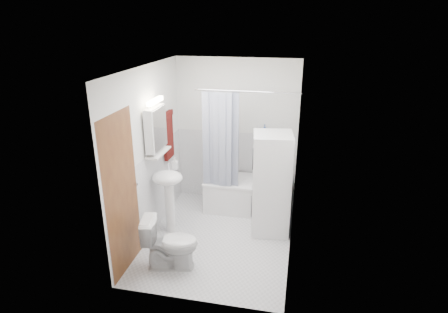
% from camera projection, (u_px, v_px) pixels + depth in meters
% --- Properties ---
extents(floor, '(2.60, 2.60, 0.00)m').
position_uv_depth(floor, '(219.00, 237.00, 5.39)').
color(floor, silver).
rests_on(floor, ground).
extents(room_walls, '(2.60, 2.60, 2.60)m').
position_uv_depth(room_walls, '(219.00, 139.00, 4.86)').
color(room_walls, white).
rests_on(room_walls, ground).
extents(wainscot, '(1.98, 2.58, 2.58)m').
position_uv_depth(wainscot, '(224.00, 191.00, 5.44)').
color(wainscot, white).
rests_on(wainscot, ground).
extents(door, '(0.05, 2.00, 2.00)m').
position_uv_depth(door, '(136.00, 184.00, 4.72)').
color(door, brown).
rests_on(door, ground).
extents(bathtub, '(1.35, 0.64, 0.52)m').
position_uv_depth(bathtub, '(247.00, 194.00, 6.08)').
color(bathtub, white).
rests_on(bathtub, ground).
extents(tub_spout, '(0.04, 0.12, 0.04)m').
position_uv_depth(tub_spout, '(263.00, 156.00, 6.15)').
color(tub_spout, silver).
rests_on(tub_spout, room_walls).
extents(curtain_rod, '(1.53, 0.02, 0.02)m').
position_uv_depth(curtain_rod, '(247.00, 91.00, 5.24)').
color(curtain_rod, silver).
rests_on(curtain_rod, room_walls).
extents(shower_curtain, '(0.55, 0.02, 1.45)m').
position_uv_depth(shower_curtain, '(220.00, 140.00, 5.58)').
color(shower_curtain, '#15214A').
rests_on(shower_curtain, curtain_rod).
extents(sink, '(0.44, 0.37, 1.04)m').
position_uv_depth(sink, '(168.00, 187.00, 5.32)').
color(sink, white).
rests_on(sink, ground).
extents(medicine_cabinet, '(0.13, 0.50, 0.71)m').
position_uv_depth(medicine_cabinet, '(156.00, 127.00, 5.10)').
color(medicine_cabinet, white).
rests_on(medicine_cabinet, room_walls).
extents(shelf, '(0.18, 0.54, 0.02)m').
position_uv_depth(shelf, '(158.00, 153.00, 5.23)').
color(shelf, silver).
rests_on(shelf, room_walls).
extents(shower_caddy, '(0.22, 0.06, 0.02)m').
position_uv_depth(shower_caddy, '(267.00, 138.00, 6.02)').
color(shower_caddy, silver).
rests_on(shower_caddy, room_walls).
extents(towel, '(0.07, 0.31, 0.76)m').
position_uv_depth(towel, '(168.00, 134.00, 5.71)').
color(towel, '#4F0D11').
rests_on(towel, room_walls).
extents(washer_dryer, '(0.60, 0.59, 1.50)m').
position_uv_depth(washer_dryer, '(271.00, 184.00, 5.32)').
color(washer_dryer, white).
rests_on(washer_dryer, ground).
extents(toilet, '(0.75, 0.51, 0.67)m').
position_uv_depth(toilet, '(171.00, 243.00, 4.65)').
color(toilet, white).
rests_on(toilet, ground).
extents(soap_pump, '(0.08, 0.17, 0.08)m').
position_uv_depth(soap_pump, '(175.00, 166.00, 5.42)').
color(soap_pump, gray).
rests_on(soap_pump, sink).
extents(shelf_bottle, '(0.07, 0.18, 0.07)m').
position_uv_depth(shelf_bottle, '(154.00, 153.00, 5.07)').
color(shelf_bottle, gray).
rests_on(shelf_bottle, shelf).
extents(shelf_cup, '(0.10, 0.09, 0.10)m').
position_uv_depth(shelf_cup, '(161.00, 146.00, 5.32)').
color(shelf_cup, gray).
rests_on(shelf_cup, shelf).
extents(shampoo_a, '(0.13, 0.17, 0.13)m').
position_uv_depth(shampoo_a, '(257.00, 133.00, 6.02)').
color(shampoo_a, gray).
rests_on(shampoo_a, shower_caddy).
extents(shampoo_b, '(0.08, 0.21, 0.08)m').
position_uv_depth(shampoo_b, '(264.00, 135.00, 6.01)').
color(shampoo_b, navy).
rests_on(shampoo_b, shower_caddy).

